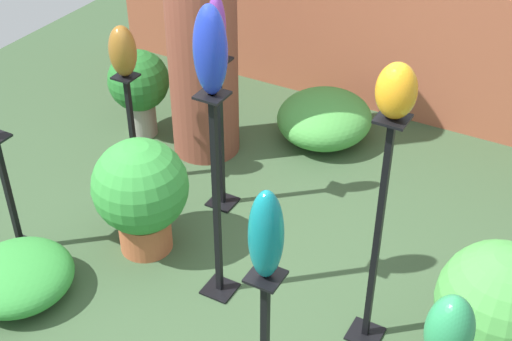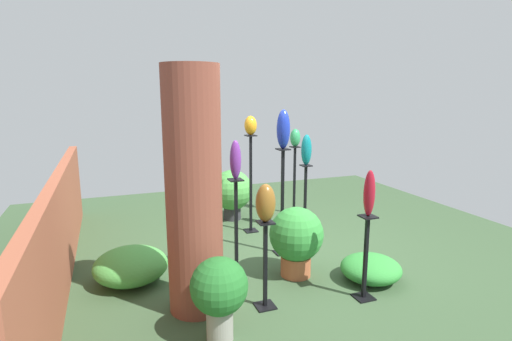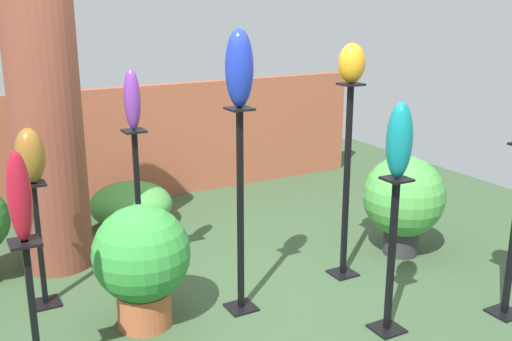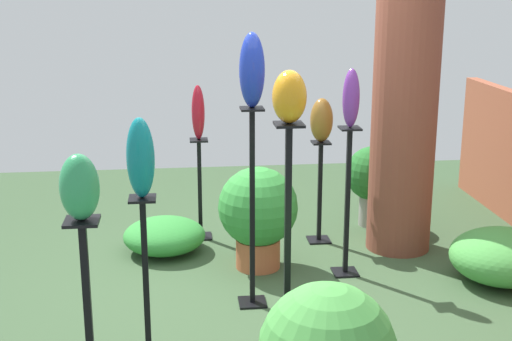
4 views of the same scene
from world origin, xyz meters
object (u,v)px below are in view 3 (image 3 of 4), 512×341
(pedestal_violet, at_px, (139,213))
(art_vase_teal, at_px, (399,140))
(pedestal_bronze, at_px, (40,251))
(potted_plant_front_left, at_px, (404,199))
(pedestal_cobalt, at_px, (240,220))
(art_vase_bronze, at_px, (30,156))
(art_vase_cobalt, at_px, (239,68))
(potted_plant_mid_left, at_px, (142,259))
(art_vase_ruby, at_px, (20,197))
(art_vase_violet, at_px, (132,100))
(pedestal_ruby, at_px, (35,328))
(pedestal_amber, at_px, (346,190))
(art_vase_amber, at_px, (352,63))
(brick_pillar, at_px, (46,120))
(pedestal_teal, at_px, (391,263))

(pedestal_violet, relative_size, art_vase_teal, 2.52)
(pedestal_bronze, relative_size, potted_plant_front_left, 1.06)
(pedestal_cobalt, relative_size, art_vase_bronze, 3.78)
(pedestal_violet, distance_m, art_vase_cobalt, 1.49)
(art_vase_cobalt, relative_size, potted_plant_mid_left, 0.60)
(art_vase_cobalt, relative_size, art_vase_bronze, 1.32)
(art_vase_ruby, bearing_deg, art_vase_violet, 49.76)
(pedestal_bronze, bearing_deg, pedestal_violet, 5.21)
(pedestal_violet, relative_size, pedestal_ruby, 1.30)
(pedestal_ruby, distance_m, art_vase_ruby, 0.75)
(pedestal_violet, bearing_deg, pedestal_amber, -25.93)
(pedestal_amber, relative_size, art_vase_teal, 3.22)
(art_vase_bronze, relative_size, potted_plant_front_left, 0.44)
(pedestal_cobalt, relative_size, art_vase_cobalt, 2.85)
(pedestal_bronze, distance_m, art_vase_ruby, 1.32)
(art_vase_cobalt, distance_m, art_vase_ruby, 1.56)
(pedestal_violet, bearing_deg, art_vase_teal, -52.05)
(art_vase_ruby, bearing_deg, art_vase_cobalt, 12.94)
(pedestal_amber, distance_m, art_vase_amber, 0.97)
(pedestal_amber, bearing_deg, potted_plant_front_left, 7.95)
(pedestal_cobalt, xyz_separation_m, pedestal_bronze, (-1.22, 0.74, -0.26))
(brick_pillar, xyz_separation_m, pedestal_bronze, (-0.23, -0.66, -0.81))
(brick_pillar, relative_size, pedestal_violet, 2.03)
(pedestal_ruby, bearing_deg, pedestal_cobalt, 12.94)
(pedestal_bronze, relative_size, art_vase_cobalt, 1.81)
(art_vase_ruby, xyz_separation_m, art_vase_teal, (2.15, -0.40, 0.14))
(pedestal_violet, bearing_deg, pedestal_bronze, -174.79)
(art_vase_cobalt, bearing_deg, pedestal_bronze, 148.89)
(pedestal_ruby, distance_m, potted_plant_mid_left, 0.88)
(pedestal_cobalt, distance_m, art_vase_violet, 1.20)
(pedestal_ruby, relative_size, pedestal_bronze, 1.00)
(pedestal_ruby, height_order, art_vase_cobalt, art_vase_cobalt)
(pedestal_violet, relative_size, potted_plant_mid_left, 1.42)
(brick_pillar, xyz_separation_m, pedestal_ruby, (-0.44, -1.72, -0.81))
(art_vase_bronze, distance_m, art_vase_teal, 2.44)
(art_vase_violet, relative_size, art_vase_bronze, 1.17)
(art_vase_ruby, distance_m, art_vase_teal, 2.19)
(art_vase_ruby, height_order, art_vase_teal, art_vase_teal)
(art_vase_cobalt, xyz_separation_m, potted_plant_mid_left, (-0.67, 0.12, -1.23))
(art_vase_bronze, height_order, art_vase_teal, art_vase_teal)
(pedestal_violet, distance_m, art_vase_teal, 2.08)
(potted_plant_mid_left, bearing_deg, pedestal_teal, -31.11)
(pedestal_violet, height_order, art_vase_teal, art_vase_teal)
(art_vase_cobalt, bearing_deg, pedestal_ruby, -167.06)
(art_vase_amber, relative_size, potted_plant_front_left, 0.34)
(art_vase_ruby, bearing_deg, pedestal_amber, 10.14)
(pedestal_amber, distance_m, art_vase_teal, 1.05)
(brick_pillar, xyz_separation_m, pedestal_cobalt, (0.99, -1.40, -0.55))
(brick_pillar, distance_m, art_vase_bronze, 0.71)
(pedestal_ruby, bearing_deg, pedestal_teal, -10.49)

